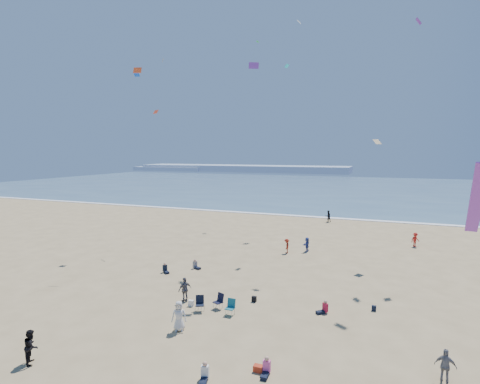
% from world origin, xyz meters
% --- Properties ---
extents(ground, '(220.00, 220.00, 0.00)m').
position_xyz_m(ground, '(0.00, 0.00, 0.00)').
color(ground, tan).
rests_on(ground, ground).
extents(ocean, '(220.00, 100.00, 0.06)m').
position_xyz_m(ocean, '(0.00, 95.00, 0.03)').
color(ocean, '#476B84').
rests_on(ocean, ground).
extents(surf_line, '(220.00, 1.20, 0.08)m').
position_xyz_m(surf_line, '(0.00, 45.00, 0.04)').
color(surf_line, white).
rests_on(surf_line, ground).
extents(headland_far, '(110.00, 20.00, 3.20)m').
position_xyz_m(headland_far, '(-60.00, 170.00, 1.60)').
color(headland_far, '#7A8EA8').
rests_on(headland_far, ground).
extents(headland_near, '(40.00, 14.00, 2.00)m').
position_xyz_m(headland_near, '(-100.00, 165.00, 1.00)').
color(headland_near, '#7A8EA8').
rests_on(headland_near, ground).
extents(standing_flyers, '(40.84, 45.84, 1.83)m').
position_xyz_m(standing_flyers, '(5.27, 13.03, 0.81)').
color(standing_flyers, silver).
rests_on(standing_flyers, ground).
extents(seated_group, '(14.87, 14.97, 0.84)m').
position_xyz_m(seated_group, '(0.67, 8.53, 0.42)').
color(seated_group, silver).
rests_on(seated_group, ground).
extents(chair_cluster, '(2.71, 1.60, 1.00)m').
position_xyz_m(chair_cluster, '(0.43, 7.79, 0.50)').
color(chair_cluster, black).
rests_on(chair_cluster, ground).
extents(white_tote, '(0.35, 0.20, 0.40)m').
position_xyz_m(white_tote, '(-1.47, 8.01, 0.20)').
color(white_tote, white).
rests_on(white_tote, ground).
extents(black_backpack, '(0.30, 0.22, 0.38)m').
position_xyz_m(black_backpack, '(2.17, 10.20, 0.19)').
color(black_backpack, black).
rests_on(black_backpack, ground).
extents(cooler, '(0.45, 0.30, 0.30)m').
position_xyz_m(cooler, '(5.02, 2.59, 0.15)').
color(cooler, '#B8331A').
rests_on(cooler, ground).
extents(navy_bag, '(0.28, 0.18, 0.34)m').
position_xyz_m(navy_bag, '(9.81, 11.61, 0.17)').
color(navy_bag, black).
rests_on(navy_bag, ground).
extents(kites_aloft, '(41.90, 44.72, 30.09)m').
position_xyz_m(kites_aloft, '(8.55, 12.51, 14.82)').
color(kites_aloft, '#D5FC1C').
rests_on(kites_aloft, ground).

